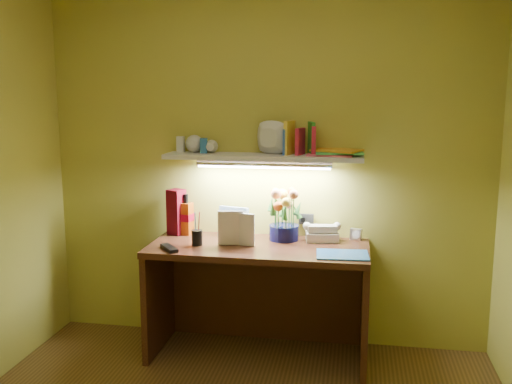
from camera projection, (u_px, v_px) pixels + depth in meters
desk at (258, 301)px, 3.71m from camera, size 1.40×0.60×0.75m
flower_bouquet at (284, 214)px, 3.76m from camera, size 0.22×0.22×0.35m
telephone at (322, 232)px, 3.75m from camera, size 0.23×0.19×0.12m
desk_clock at (356, 234)px, 3.78m from camera, size 0.08×0.06×0.07m
whisky_bottle at (186, 214)px, 3.90m from camera, size 0.09×0.09×0.28m
whisky_box at (176, 212)px, 3.91m from camera, size 0.13×0.13×0.31m
pen_cup at (197, 232)px, 3.64m from camera, size 0.09×0.09×0.17m
art_card at (233, 222)px, 3.84m from camera, size 0.21×0.09×0.21m
tv_remote at (169, 248)px, 3.54m from camera, size 0.16×0.18×0.02m
blue_folder at (342, 255)px, 3.42m from camera, size 0.32×0.25×0.01m
desk_book_a at (218, 228)px, 3.64m from camera, size 0.17×0.04×0.22m
desk_book_b at (232, 228)px, 3.66m from camera, size 0.15×0.05×0.21m
wall_shelf at (270, 152)px, 3.71m from camera, size 1.30×0.33×0.25m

